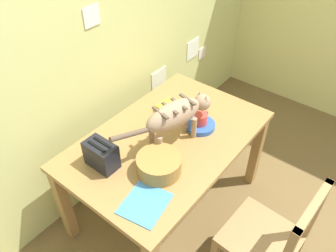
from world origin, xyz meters
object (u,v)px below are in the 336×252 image
object	(u,v)px
saucer_bowl	(200,125)
wooden_chair_near	(268,240)
cat	(176,115)
toaster	(101,155)
magazine	(145,203)
coffee_mug	(201,119)
wicker_basket	(159,164)
book_stack	(168,108)
dining_table	(168,147)

from	to	relation	value
saucer_bowl	wooden_chair_near	xyz separation A→B (m)	(-0.31, -0.72, -0.31)
cat	toaster	xyz separation A→B (m)	(-0.45, 0.22, -0.13)
saucer_bowl	magazine	size ratio (longest dim) A/B	0.78
coffee_mug	saucer_bowl	bearing A→B (deg)	-180.00
wicker_basket	toaster	xyz separation A→B (m)	(-0.18, 0.30, 0.03)
magazine	book_stack	size ratio (longest dim) A/B	1.53
cat	magazine	xyz separation A→B (m)	(-0.51, -0.18, -0.22)
dining_table	saucer_bowl	size ratio (longest dim) A/B	6.89
coffee_mug	wooden_chair_near	size ratio (longest dim) A/B	0.14
magazine	wicker_basket	xyz separation A→B (m)	(0.23, 0.09, 0.05)
cat	book_stack	world-z (taller)	cat
saucer_bowl	wooden_chair_near	world-z (taller)	wooden_chair_near
coffee_mug	book_stack	xyz separation A→B (m)	(0.01, 0.30, -0.05)
book_stack	wicker_basket	size ratio (longest dim) A/B	0.63
coffee_mug	wooden_chair_near	distance (m)	0.86
dining_table	cat	bearing A→B (deg)	-85.05
book_stack	magazine	bearing A→B (deg)	-150.31
toaster	wooden_chair_near	size ratio (longest dim) A/B	0.22
magazine	wooden_chair_near	bearing A→B (deg)	-65.42
coffee_mug	cat	bearing A→B (deg)	167.05
magazine	toaster	world-z (taller)	toaster
cat	wooden_chair_near	world-z (taller)	cat
magazine	toaster	distance (m)	0.41
coffee_mug	wooden_chair_near	world-z (taller)	wooden_chair_near
book_stack	wooden_chair_near	distance (m)	1.11
dining_table	book_stack	world-z (taller)	book_stack
cat	coffee_mug	xyz separation A→B (m)	(0.22, -0.05, -0.14)
book_stack	saucer_bowl	bearing A→B (deg)	-93.39
saucer_bowl	toaster	world-z (taller)	toaster
saucer_bowl	toaster	distance (m)	0.72
wicker_basket	toaster	world-z (taller)	toaster
cat	book_stack	distance (m)	0.39
magazine	wicker_basket	size ratio (longest dim) A/B	0.97
book_stack	toaster	size ratio (longest dim) A/B	0.85
coffee_mug	magazine	size ratio (longest dim) A/B	0.50
coffee_mug	magazine	bearing A→B (deg)	-170.12
book_stack	toaster	xyz separation A→B (m)	(-0.68, -0.03, 0.06)
toaster	magazine	bearing A→B (deg)	-98.41
cat	dining_table	bearing A→B (deg)	-161.92
cat	book_stack	xyz separation A→B (m)	(0.23, 0.25, -0.20)
cat	saucer_bowl	xyz separation A→B (m)	(0.22, -0.05, -0.20)
magazine	wicker_basket	bearing A→B (deg)	11.37
coffee_mug	wooden_chair_near	xyz separation A→B (m)	(-0.32, -0.72, -0.36)
cat	coffee_mug	size ratio (longest dim) A/B	5.68
saucer_bowl	coffee_mug	xyz separation A→B (m)	(0.00, 0.00, 0.06)
dining_table	book_stack	size ratio (longest dim) A/B	8.21
saucer_bowl	coffee_mug	bearing A→B (deg)	0.00
wicker_basket	wooden_chair_near	bearing A→B (deg)	-75.42
toaster	dining_table	bearing A→B (deg)	-19.38
coffee_mug	book_stack	size ratio (longest dim) A/B	0.76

